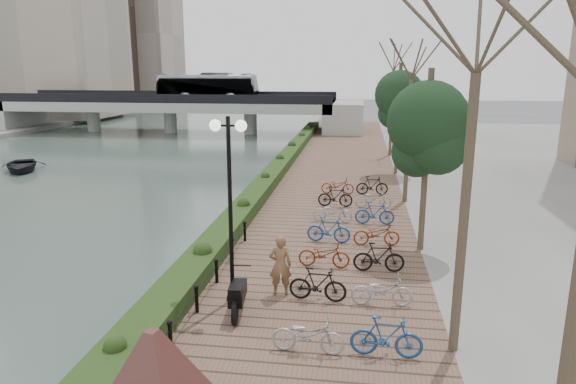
% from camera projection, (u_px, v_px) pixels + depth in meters
% --- Properties ---
extents(river_water, '(30.00, 130.00, 0.02)m').
position_uv_depth(river_water, '(73.00, 166.00, 37.49)').
color(river_water, '#45564E').
rests_on(river_water, ground).
extents(promenade, '(8.00, 75.00, 0.50)m').
position_uv_depth(promenade, '(327.00, 196.00, 27.68)').
color(promenade, brown).
rests_on(promenade, ground).
extents(hedge, '(1.10, 56.00, 0.60)m').
position_uv_depth(hedge, '(272.00, 175.00, 30.41)').
color(hedge, '#1E3914').
rests_on(hedge, promenade).
extents(chain_fence, '(0.10, 14.10, 0.70)m').
position_uv_depth(chain_fence, '(185.00, 318.00, 12.97)').
color(chain_fence, black).
rests_on(chain_fence, promenade).
extents(lamppost, '(1.02, 0.32, 5.26)m').
position_uv_depth(lamppost, '(229.00, 172.00, 13.87)').
color(lamppost, black).
rests_on(lamppost, promenade).
extents(motorcycle, '(0.71, 1.78, 1.09)m').
position_uv_depth(motorcycle, '(238.00, 293.00, 13.93)').
color(motorcycle, black).
rests_on(motorcycle, promenade).
extents(pedestrian, '(0.71, 0.51, 1.82)m').
position_uv_depth(pedestrian, '(280.00, 265.00, 14.91)').
color(pedestrian, brown).
rests_on(pedestrian, promenade).
extents(bicycle_parking, '(2.40, 17.32, 1.00)m').
position_uv_depth(bicycle_parking, '(352.00, 231.00, 19.40)').
color(bicycle_parking, '#A2A2A6').
rests_on(bicycle_parking, promenade).
extents(street_trees, '(3.20, 37.12, 6.80)m').
position_uv_depth(street_trees, '(415.00, 148.00, 21.70)').
color(street_trees, '#3D3324').
rests_on(street_trees, promenade).
extents(bridge, '(36.00, 10.77, 6.50)m').
position_uv_depth(bridge, '(177.00, 102.00, 55.83)').
color(bridge, '#A6A7A1').
rests_on(bridge, ground).
extents(boat, '(4.54, 5.00, 0.85)m').
position_uv_depth(boat, '(21.00, 165.00, 35.43)').
color(boat, black).
rests_on(boat, river_water).
extents(far_buildings, '(35.00, 38.00, 38.00)m').
position_uv_depth(far_buildings, '(44.00, 5.00, 76.63)').
color(far_buildings, '#A29487').
rests_on(far_buildings, far_bank).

